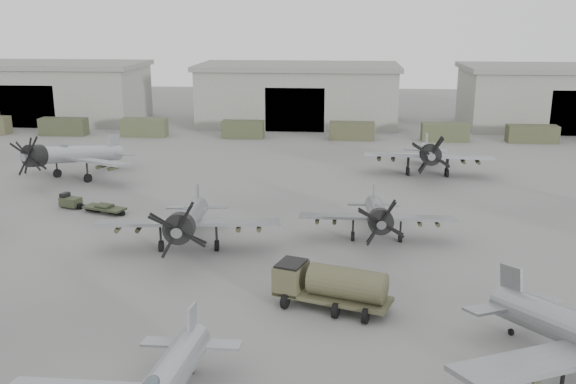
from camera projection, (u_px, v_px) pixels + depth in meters
name	position (u px, v px, depth m)	size (l,w,h in m)	color
ground	(221.00, 307.00, 35.40)	(220.00, 220.00, 0.00)	slate
hangar_left	(48.00, 91.00, 96.81)	(29.00, 14.80, 8.70)	gray
hangar_center	(298.00, 94.00, 93.73)	(29.00, 14.80, 8.70)	gray
hangar_right	(566.00, 97.00, 90.65)	(29.00, 14.80, 8.70)	gray
support_truck_1	(64.00, 127.00, 85.58)	(6.18, 2.20, 2.29)	#373C27
support_truck_2	(144.00, 127.00, 84.67)	(5.92, 2.20, 2.40)	#444A30
support_truck_3	(243.00, 129.00, 83.63)	(5.42, 2.20, 2.24)	#3D422B
support_truck_4	(352.00, 131.00, 82.48)	(5.77, 2.20, 2.26)	#42432C
support_truck_5	(445.00, 132.00, 81.52)	(5.89, 2.20, 2.31)	#42482F
support_truck_6	(532.00, 134.00, 80.66)	(6.21, 2.20, 2.17)	#3F422B
aircraft_mid_1	(188.00, 219.00, 43.09)	(12.63, 11.37, 5.03)	gray
aircraft_mid_2	(377.00, 214.00, 45.06)	(11.04, 9.93, 4.45)	gray
aircraft_far_0	(69.00, 155.00, 61.93)	(13.35, 12.09, 5.45)	#999CA2
aircraft_far_1	(429.00, 154.00, 63.31)	(12.74, 11.47, 5.08)	#989AA0
aircraft_extra_98	(428.00, 153.00, 63.85)	(12.74, 11.47, 5.08)	#989AA0
fuel_tanker	(331.00, 284.00, 34.96)	(6.72, 4.00, 2.46)	#494830
tug_trailer	(83.00, 204.00, 52.93)	(6.20, 3.17, 1.24)	#333A26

